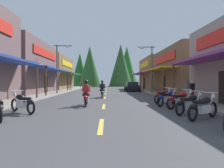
% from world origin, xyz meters
% --- Properties ---
extents(ground, '(10.24, 76.35, 0.10)m').
position_xyz_m(ground, '(0.00, 23.17, -0.05)').
color(ground, '#424244').
extents(sidewalk_left, '(2.11, 76.35, 0.12)m').
position_xyz_m(sidewalk_left, '(-6.18, 23.17, 0.06)').
color(sidewalk_left, gray).
rests_on(sidewalk_left, ground).
extents(sidewalk_right, '(2.11, 76.35, 0.12)m').
position_xyz_m(sidewalk_right, '(6.18, 23.17, 0.06)').
color(sidewalk_right, gray).
rests_on(sidewalk_right, ground).
extents(centerline_dashes, '(0.16, 53.36, 0.01)m').
position_xyz_m(centerline_dashes, '(0.00, 27.26, 0.01)').
color(centerline_dashes, '#E0C64C').
rests_on(centerline_dashes, ground).
extents(storefront_left_middle, '(8.53, 12.40, 6.17)m').
position_xyz_m(storefront_left_middle, '(-10.56, 25.50, 3.09)').
color(storefront_left_middle, brown).
rests_on(storefront_left_middle, ground).
extents(storefront_left_far, '(8.26, 13.88, 5.98)m').
position_xyz_m(storefront_left_far, '(-10.43, 39.18, 2.99)').
color(storefront_left_far, brown).
rests_on(storefront_left_far, ground).
extents(storefront_right_middle, '(9.44, 12.30, 5.48)m').
position_xyz_m(storefront_right_middle, '(11.02, 25.69, 2.74)').
color(storefront_right_middle, brown).
rests_on(storefront_right_middle, ground).
extents(storefront_right_far, '(10.74, 12.14, 5.87)m').
position_xyz_m(storefront_right_far, '(11.67, 39.15, 2.94)').
color(storefront_right_far, olive).
rests_on(storefront_right_far, ground).
extents(streetlamp_left, '(2.12, 0.30, 5.62)m').
position_xyz_m(streetlamp_left, '(-5.17, 23.97, 3.72)').
color(streetlamp_left, '#474C51').
rests_on(streetlamp_left, ground).
extents(streetlamp_right, '(2.12, 0.30, 5.64)m').
position_xyz_m(streetlamp_right, '(5.17, 24.72, 3.73)').
color(streetlamp_right, '#474C51').
rests_on(streetlamp_right, ground).
extents(motorcycle_parked_right_1, '(1.78, 1.36, 1.04)m').
position_xyz_m(motorcycle_parked_right_1, '(3.92, 8.28, 0.49)').
color(motorcycle_parked_right_1, black).
rests_on(motorcycle_parked_right_1, ground).
extents(motorcycle_parked_right_2, '(1.81, 1.31, 1.04)m').
position_xyz_m(motorcycle_parked_right_2, '(3.90, 9.51, 0.49)').
color(motorcycle_parked_right_2, black).
rests_on(motorcycle_parked_right_2, ground).
extents(motorcycle_parked_right_3, '(1.90, 1.17, 1.04)m').
position_xyz_m(motorcycle_parked_right_3, '(4.13, 11.34, 0.49)').
color(motorcycle_parked_right_3, black).
rests_on(motorcycle_parked_right_3, ground).
extents(motorcycle_parked_right_4, '(1.69, 1.47, 1.04)m').
position_xyz_m(motorcycle_parked_right_4, '(3.80, 12.60, 0.49)').
color(motorcycle_parked_right_4, black).
rests_on(motorcycle_parked_right_4, ground).
extents(motorcycle_parked_right_5, '(1.65, 1.52, 1.04)m').
position_xyz_m(motorcycle_parked_right_5, '(4.03, 14.36, 0.49)').
color(motorcycle_parked_right_5, black).
rests_on(motorcycle_parked_right_5, ground).
extents(motorcycle_parked_left_2, '(1.70, 1.46, 1.04)m').
position_xyz_m(motorcycle_parked_left_2, '(-3.74, 10.06, 0.49)').
color(motorcycle_parked_left_2, black).
rests_on(motorcycle_parked_left_2, ground).
extents(rider_cruising_lead, '(0.60, 2.14, 1.57)m').
position_xyz_m(rider_cruising_lead, '(-1.06, 12.82, 0.66)').
color(rider_cruising_lead, black).
rests_on(rider_cruising_lead, ground).
extents(rider_cruising_trailing, '(0.60, 2.14, 1.57)m').
position_xyz_m(rider_cruising_trailing, '(-0.24, 18.88, 0.66)').
color(rider_cruising_trailing, black).
rests_on(rider_cruising_trailing, ground).
extents(pedestrian_by_shop, '(0.39, 0.53, 1.61)m').
position_xyz_m(pedestrian_by_shop, '(6.24, 15.84, 0.93)').
color(pedestrian_by_shop, '#B2A599').
rests_on(pedestrian_by_shop, ground).
extents(pedestrian_strolling, '(0.48, 0.42, 1.56)m').
position_xyz_m(pedestrian_strolling, '(6.32, 15.01, 0.89)').
color(pedestrian_strolling, maroon).
rests_on(pedestrian_strolling, ground).
extents(parked_car_curbside, '(2.06, 4.30, 1.40)m').
position_xyz_m(parked_car_curbside, '(3.92, 31.03, 0.69)').
color(parked_car_curbside, black).
rests_on(parked_car_curbside, ground).
extents(treeline_backdrop, '(21.03, 11.37, 12.37)m').
position_xyz_m(treeline_backdrop, '(0.47, 62.41, 5.92)').
color(treeline_backdrop, '#216423').
rests_on(treeline_backdrop, ground).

